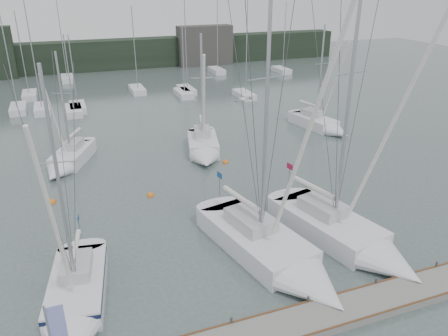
{
  "coord_description": "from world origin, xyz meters",
  "views": [
    {
      "loc": [
        -7.74,
        -18.34,
        14.81
      ],
      "look_at": [
        1.05,
        5.0,
        3.95
      ],
      "focal_mm": 35.0,
      "sensor_mm": 36.0,
      "label": 1
    }
  ],
  "objects_px": {
    "sailboat_near_left": "(74,307)",
    "buoy_c": "(52,202)",
    "sailboat_near_right": "(355,241)",
    "buoy_a": "(151,196)",
    "sailboat_mid_c": "(204,150)",
    "sailboat_mid_b": "(66,162)",
    "sailboat_mid_e": "(323,126)",
    "sailboat_near_center": "(281,259)",
    "buoy_b": "(225,163)"
  },
  "relations": [
    {
      "from": "buoy_b",
      "to": "sailboat_near_center",
      "type": "bearing_deg",
      "value": -99.35
    },
    {
      "from": "sailboat_near_center",
      "to": "buoy_a",
      "type": "xyz_separation_m",
      "value": [
        -4.95,
        11.31,
        -0.61
      ]
    },
    {
      "from": "sailboat_near_left",
      "to": "sailboat_mid_e",
      "type": "height_order",
      "value": "sailboat_near_left"
    },
    {
      "from": "buoy_a",
      "to": "sailboat_mid_b",
      "type": "bearing_deg",
      "value": 125.75
    },
    {
      "from": "sailboat_near_left",
      "to": "sailboat_mid_b",
      "type": "bearing_deg",
      "value": 97.99
    },
    {
      "from": "sailboat_mid_b",
      "to": "sailboat_near_center",
      "type": "bearing_deg",
      "value": -36.74
    },
    {
      "from": "sailboat_near_left",
      "to": "buoy_c",
      "type": "distance_m",
      "value": 12.65
    },
    {
      "from": "sailboat_mid_b",
      "to": "buoy_c",
      "type": "distance_m",
      "value": 6.42
    },
    {
      "from": "sailboat_near_center",
      "to": "sailboat_mid_e",
      "type": "xyz_separation_m",
      "value": [
        15.3,
        19.85,
        -0.06
      ]
    },
    {
      "from": "sailboat_mid_e",
      "to": "buoy_c",
      "type": "xyz_separation_m",
      "value": [
        -27.09,
        -7.09,
        -0.55
      ]
    },
    {
      "from": "sailboat_near_right",
      "to": "buoy_a",
      "type": "xyz_separation_m",
      "value": [
        -9.83,
        11.23,
        -0.62
      ]
    },
    {
      "from": "sailboat_mid_c",
      "to": "sailboat_mid_e",
      "type": "bearing_deg",
      "value": 24.08
    },
    {
      "from": "sailboat_mid_e",
      "to": "buoy_b",
      "type": "distance_m",
      "value": 13.58
    },
    {
      "from": "sailboat_near_center",
      "to": "sailboat_near_right",
      "type": "xyz_separation_m",
      "value": [
        4.89,
        0.09,
        0.02
      ]
    },
    {
      "from": "sailboat_near_right",
      "to": "sailboat_mid_c",
      "type": "distance_m",
      "value": 17.68
    },
    {
      "from": "sailboat_near_right",
      "to": "buoy_c",
      "type": "relative_size",
      "value": 31.11
    },
    {
      "from": "sailboat_mid_c",
      "to": "sailboat_near_left",
      "type": "bearing_deg",
      "value": -111.01
    },
    {
      "from": "sailboat_mid_c",
      "to": "buoy_c",
      "type": "distance_m",
      "value": 13.83
    },
    {
      "from": "sailboat_near_right",
      "to": "sailboat_mid_b",
      "type": "relative_size",
      "value": 1.68
    },
    {
      "from": "sailboat_near_center",
      "to": "buoy_b",
      "type": "relative_size",
      "value": 32.46
    },
    {
      "from": "buoy_a",
      "to": "sailboat_mid_c",
      "type": "bearing_deg",
      "value": 44.5
    },
    {
      "from": "sailboat_mid_e",
      "to": "buoy_a",
      "type": "distance_m",
      "value": 21.98
    },
    {
      "from": "sailboat_near_left",
      "to": "buoy_b",
      "type": "relative_size",
      "value": 23.41
    },
    {
      "from": "sailboat_near_right",
      "to": "sailboat_mid_e",
      "type": "relative_size",
      "value": 1.51
    },
    {
      "from": "sailboat_near_right",
      "to": "buoy_c",
      "type": "height_order",
      "value": "sailboat_near_right"
    },
    {
      "from": "sailboat_near_center",
      "to": "buoy_c",
      "type": "xyz_separation_m",
      "value": [
        -11.79,
        12.76,
        -0.61
      ]
    },
    {
      "from": "sailboat_mid_e",
      "to": "buoy_a",
      "type": "height_order",
      "value": "sailboat_mid_e"
    },
    {
      "from": "sailboat_mid_c",
      "to": "sailboat_near_center",
      "type": "bearing_deg",
      "value": -79.93
    },
    {
      "from": "sailboat_near_right",
      "to": "sailboat_mid_e",
      "type": "bearing_deg",
      "value": 49.17
    },
    {
      "from": "sailboat_near_center",
      "to": "sailboat_mid_b",
      "type": "bearing_deg",
      "value": 107.07
    },
    {
      "from": "sailboat_mid_c",
      "to": "sailboat_mid_b",
      "type": "bearing_deg",
      "value": -173.83
    },
    {
      "from": "sailboat_mid_b",
      "to": "buoy_a",
      "type": "height_order",
      "value": "sailboat_mid_b"
    },
    {
      "from": "sailboat_mid_b",
      "to": "sailboat_mid_e",
      "type": "height_order",
      "value": "sailboat_mid_e"
    },
    {
      "from": "sailboat_mid_b",
      "to": "sailboat_mid_e",
      "type": "relative_size",
      "value": 0.9
    },
    {
      "from": "sailboat_near_left",
      "to": "buoy_b",
      "type": "xyz_separation_m",
      "value": [
        13.41,
        15.14,
        -0.54
      ]
    },
    {
      "from": "buoy_b",
      "to": "sailboat_near_right",
      "type": "bearing_deg",
      "value": -81.15
    },
    {
      "from": "buoy_a",
      "to": "sailboat_mid_e",
      "type": "bearing_deg",
      "value": 22.87
    },
    {
      "from": "sailboat_near_left",
      "to": "buoy_a",
      "type": "height_order",
      "value": "sailboat_near_left"
    },
    {
      "from": "buoy_c",
      "to": "sailboat_near_right",
      "type": "bearing_deg",
      "value": -37.23
    },
    {
      "from": "sailboat_mid_c",
      "to": "buoy_c",
      "type": "height_order",
      "value": "sailboat_mid_c"
    },
    {
      "from": "buoy_a",
      "to": "buoy_b",
      "type": "bearing_deg",
      "value": 28.08
    },
    {
      "from": "sailboat_near_right",
      "to": "buoy_b",
      "type": "xyz_separation_m",
      "value": [
        -2.37,
        15.21,
        -0.62
      ]
    },
    {
      "from": "sailboat_near_left",
      "to": "sailboat_near_right",
      "type": "xyz_separation_m",
      "value": [
        15.78,
        -0.07,
        0.09
      ]
    },
    {
      "from": "buoy_a",
      "to": "buoy_c",
      "type": "xyz_separation_m",
      "value": [
        -6.84,
        1.45,
        0.0
      ]
    },
    {
      "from": "sailboat_near_right",
      "to": "buoy_a",
      "type": "bearing_deg",
      "value": 118.17
    },
    {
      "from": "sailboat_near_right",
      "to": "buoy_b",
      "type": "distance_m",
      "value": 15.4
    },
    {
      "from": "sailboat_near_right",
      "to": "sailboat_mid_b",
      "type": "xyz_separation_m",
      "value": [
        -15.38,
        18.94,
        -0.1
      ]
    },
    {
      "from": "sailboat_mid_b",
      "to": "sailboat_near_right",
      "type": "bearing_deg",
      "value": -26.55
    },
    {
      "from": "sailboat_near_right",
      "to": "buoy_c",
      "type": "distance_m",
      "value": 20.96
    },
    {
      "from": "sailboat_near_right",
      "to": "sailboat_mid_b",
      "type": "height_order",
      "value": "sailboat_near_right"
    }
  ]
}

